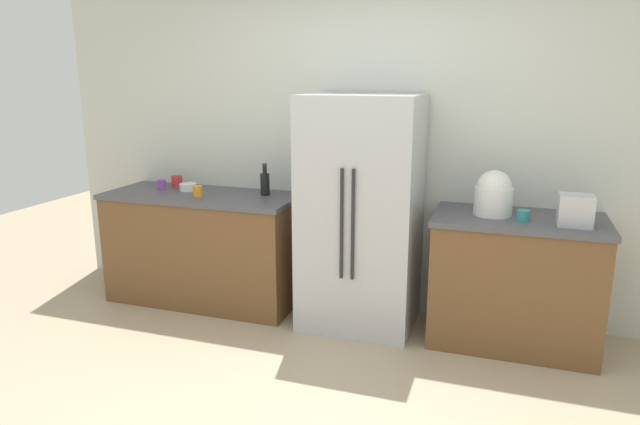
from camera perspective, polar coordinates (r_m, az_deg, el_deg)
name	(u,v)px	position (r m, az deg, el deg)	size (l,w,h in m)	color
ground_plane	(297,419)	(3.34, -2.38, -20.13)	(11.06, 11.06, 0.00)	tan
kitchen_back_panel	(375,138)	(4.49, 5.59, 7.48)	(5.53, 0.10, 2.76)	silver
counter_left	(205,247)	(4.82, -11.59, -3.45)	(1.60, 0.68, 0.92)	brown
counter_right	(514,281)	(4.20, 19.06, -6.52)	(1.14, 0.68, 0.92)	brown
refrigerator	(360,213)	(4.19, 4.09, -0.07)	(0.83, 0.70, 1.73)	#B7BABF
toaster	(576,210)	(3.94, 24.43, 0.19)	(0.21, 0.17, 0.20)	silver
rice_cooker	(494,194)	(4.05, 17.15, 1.78)	(0.26, 0.26, 0.31)	white
bottle_a	(265,183)	(4.55, -5.59, 3.01)	(0.07, 0.07, 0.26)	black
cup_a	(177,181)	(5.04, -14.26, 3.09)	(0.09, 0.09, 0.10)	red
cup_b	(162,185)	(4.96, -15.71, 2.74)	(0.07, 0.07, 0.08)	purple
cup_c	(198,191)	(4.58, -12.26, 2.11)	(0.08, 0.08, 0.09)	orange
cup_d	(524,216)	(3.96, 19.88, -0.30)	(0.08, 0.08, 0.07)	teal
bowl_a	(188,187)	(4.85, -13.18, 2.53)	(0.14, 0.14, 0.06)	white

